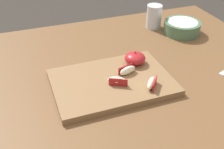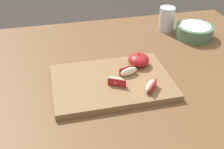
# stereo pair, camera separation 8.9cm
# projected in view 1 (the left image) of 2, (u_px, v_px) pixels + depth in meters

# --- Properties ---
(dining_table) EXTENTS (1.34, 0.89, 0.76)m
(dining_table) POSITION_uv_depth(u_px,v_px,m) (105.00, 93.00, 1.05)
(dining_table) COLOR brown
(dining_table) RESTS_ON ground_plane
(cutting_board) EXTENTS (0.38, 0.27, 0.02)m
(cutting_board) POSITION_uv_depth(u_px,v_px,m) (112.00, 82.00, 0.91)
(cutting_board) COLOR olive
(cutting_board) RESTS_ON dining_table
(apple_half_skin_up) EXTENTS (0.07, 0.07, 0.05)m
(apple_half_skin_up) POSITION_uv_depth(u_px,v_px,m) (135.00, 58.00, 0.98)
(apple_half_skin_up) COLOR #B21E23
(apple_half_skin_up) RESTS_ON cutting_board
(apple_wedge_back) EXTENTS (0.07, 0.04, 0.03)m
(apple_wedge_back) POSITION_uv_depth(u_px,v_px,m) (127.00, 70.00, 0.93)
(apple_wedge_back) COLOR #F4EACC
(apple_wedge_back) RESTS_ON cutting_board
(apple_wedge_right) EXTENTS (0.06, 0.05, 0.03)m
(apple_wedge_right) POSITION_uv_depth(u_px,v_px,m) (118.00, 81.00, 0.88)
(apple_wedge_right) COLOR #F4EACC
(apple_wedge_right) RESTS_ON cutting_board
(apple_wedge_near_knife) EXTENTS (0.06, 0.06, 0.03)m
(apple_wedge_near_knife) POSITION_uv_depth(u_px,v_px,m) (152.00, 83.00, 0.87)
(apple_wedge_near_knife) COLOR #F4EACC
(apple_wedge_near_knife) RESTS_ON cutting_board
(ceramic_fruit_bowl) EXTENTS (0.16, 0.16, 0.05)m
(ceramic_fruit_bowl) POSITION_uv_depth(u_px,v_px,m) (182.00, 27.00, 1.23)
(ceramic_fruit_bowl) COLOR #4C7556
(ceramic_fruit_bowl) RESTS_ON dining_table
(drinking_glass_water) EXTENTS (0.07, 0.07, 0.10)m
(drinking_glass_water) POSITION_uv_depth(u_px,v_px,m) (154.00, 17.00, 1.26)
(drinking_glass_water) COLOR silver
(drinking_glass_water) RESTS_ON dining_table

